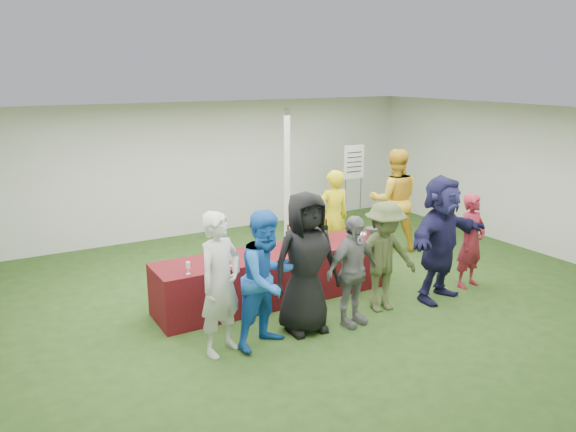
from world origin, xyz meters
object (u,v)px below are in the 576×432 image
staff_pourer (333,218)px  customer_2 (306,263)px  customer_4 (384,257)px  customer_0 (220,284)px  dump_bucket (372,234)px  customer_3 (352,271)px  customer_1 (267,279)px  customer_6 (471,241)px  staff_back (394,200)px  wine_list_sign (354,168)px  customer_5 (441,239)px  serving_table (276,275)px

staff_pourer → customer_2: 2.62m
customer_4 → customer_0: bearing=-173.7°
dump_bucket → customer_3: customer_3 is taller
customer_1 → customer_6: 3.65m
staff_pourer → staff_back: staff_back is taller
customer_1 → customer_6: bearing=-14.8°
customer_1 → customer_6: customer_1 is taller
staff_back → customer_3: bearing=69.8°
customer_0 → dump_bucket: bearing=-7.8°
wine_list_sign → staff_pourer: (-1.65, -1.68, -0.48)m
dump_bucket → customer_6: size_ratio=0.14×
customer_2 → customer_4: size_ratio=1.18×
staff_pourer → customer_0: 3.51m
customer_3 → dump_bucket: bearing=32.3°
staff_pourer → customer_5: customer_5 is taller
customer_3 → customer_1: bearing=168.6°
serving_table → customer_6: 3.08m
customer_6 → customer_2: bearing=172.9°
staff_pourer → customer_2: customer_2 is taller
serving_table → customer_0: size_ratio=2.07×
customer_5 → customer_6: size_ratio=1.26×
customer_1 → customer_5: (2.85, 0.03, 0.07)m
customer_0 → customer_1: customer_0 is taller
customer_4 → customer_5: size_ratio=0.84×
serving_table → customer_5: customer_5 is taller
customer_5 → customer_1: bearing=166.5°
customer_1 → dump_bucket: bearing=5.0°
customer_3 → customer_6: size_ratio=1.01×
wine_list_sign → customer_2: bearing=-133.1°
serving_table → wine_list_sign: (3.24, 2.55, 0.94)m
serving_table → customer_3: (0.47, -1.23, 0.37)m
customer_1 → serving_table: bearing=39.8°
staff_pourer → serving_table: bearing=33.8°
dump_bucket → customer_1: customer_1 is taller
staff_back → customer_5: staff_back is taller
customer_5 → customer_6: customer_5 is taller
customer_1 → customer_5: 2.85m
customer_0 → wine_list_sign: bearing=14.2°
dump_bucket → customer_2: bearing=-153.7°
customer_4 → dump_bucket: bearing=67.4°
customer_0 → customer_5: 3.42m
dump_bucket → customer_0: (-2.92, -0.86, 0.03)m
serving_table → staff_pourer: (1.59, 0.87, 0.46)m
customer_2 → customer_6: (3.04, 0.05, -0.18)m
customer_3 → customer_4: (0.66, 0.16, 0.04)m
staff_back → customer_4: staff_back is taller
serving_table → customer_2: customer_2 is taller
customer_5 → staff_pourer: bearing=89.8°
wine_list_sign → customer_3: (-2.77, -3.77, -0.57)m
serving_table → dump_bucket: 1.67m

